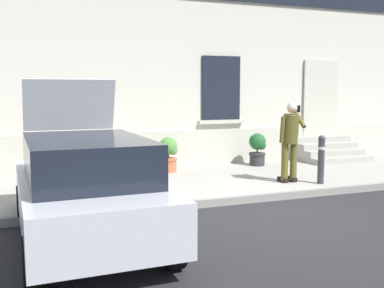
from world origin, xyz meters
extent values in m
plane|color=#232326|center=(0.00, 0.00, 0.00)|extent=(80.00, 80.00, 0.00)
cube|color=#99968E|center=(0.00, 2.80, 0.07)|extent=(24.00, 3.60, 0.15)
cube|color=gray|center=(0.00, 0.94, 0.07)|extent=(24.00, 0.12, 0.15)
cube|color=beige|center=(0.00, 5.30, 3.75)|extent=(24.00, 1.40, 7.50)
cube|color=#BCB7A8|center=(0.00, 4.58, 0.55)|extent=(24.00, 0.08, 1.10)
cube|color=#1E472D|center=(4.21, 4.57, 1.84)|extent=(1.00, 0.08, 2.10)
cube|color=#BCB7A8|center=(4.21, 4.55, 1.89)|extent=(1.16, 0.06, 2.24)
cube|color=black|center=(1.01, 4.57, 2.20)|extent=(1.10, 0.06, 1.70)
cube|color=#BCB7A8|center=(1.01, 4.54, 1.30)|extent=(1.30, 0.12, 0.10)
cube|color=#9E998E|center=(4.21, 3.48, 0.23)|extent=(1.87, 0.32, 0.16)
cube|color=#9E998E|center=(4.21, 3.80, 0.31)|extent=(1.87, 0.32, 0.32)
cube|color=#9E998E|center=(4.21, 4.12, 0.39)|extent=(1.87, 0.32, 0.48)
cube|color=#9E998E|center=(4.21, 4.44, 0.47)|extent=(1.87, 0.32, 0.64)
cube|color=#B7B7BF|center=(-3.27, -0.23, 0.62)|extent=(1.82, 4.03, 0.64)
cube|color=black|center=(-3.27, -0.38, 1.22)|extent=(1.58, 2.43, 0.56)
cube|color=black|center=(-3.31, 1.79, 0.40)|extent=(1.66, 0.13, 0.20)
cube|color=yellow|center=(-3.31, 1.79, 0.58)|extent=(0.52, 0.03, 0.12)
cube|color=#B21414|center=(-4.07, 1.77, 0.84)|extent=(0.16, 0.04, 0.18)
cube|color=#B21414|center=(-2.56, 1.79, 0.84)|extent=(0.16, 0.04, 0.18)
cube|color=#B7B7BF|center=(-3.30, 1.22, 1.90)|extent=(1.49, 0.39, 0.87)
cylinder|color=black|center=(-4.05, -1.64, 0.30)|extent=(0.21, 0.60, 0.60)
cylinder|color=black|center=(-2.46, -1.61, 0.30)|extent=(0.21, 0.60, 0.60)
cylinder|color=black|center=(-4.09, 1.16, 0.30)|extent=(0.21, 0.60, 0.60)
cylinder|color=black|center=(-2.50, 1.19, 0.30)|extent=(0.21, 0.60, 0.60)
cylinder|color=#333338|center=(1.89, 1.35, 0.62)|extent=(0.14, 0.14, 0.95)
sphere|color=#333338|center=(1.89, 1.35, 1.12)|extent=(0.15, 0.15, 0.15)
cylinder|color=silver|center=(1.89, 1.35, 0.92)|extent=(0.15, 0.15, 0.06)
cylinder|color=#514C1E|center=(1.24, 1.73, 0.60)|extent=(0.15, 0.15, 0.82)
cube|color=black|center=(1.24, 1.79, 0.20)|extent=(0.12, 0.28, 0.10)
cylinder|color=#514C1E|center=(1.46, 1.73, 0.60)|extent=(0.15, 0.15, 0.82)
cube|color=black|center=(1.46, 1.79, 0.20)|extent=(0.12, 0.28, 0.10)
cylinder|color=#514C1E|center=(1.35, 1.71, 1.32)|extent=(0.34, 0.39, 0.65)
sphere|color=tan|center=(1.35, 1.67, 1.77)|extent=(0.22, 0.22, 0.22)
sphere|color=silver|center=(1.35, 1.67, 1.80)|extent=(0.21, 0.21, 0.21)
cylinder|color=#514C1E|center=(1.13, 1.68, 1.31)|extent=(0.09, 0.14, 0.57)
cylinder|color=#514C1E|center=(1.55, 1.68, 1.53)|extent=(0.09, 0.44, 0.39)
cube|color=black|center=(1.50, 1.65, 1.75)|extent=(0.07, 0.02, 0.15)
cylinder|color=#606B38|center=(-3.22, 4.08, 0.32)|extent=(0.40, 0.40, 0.34)
cylinder|color=#606B38|center=(-3.22, 4.08, 0.46)|extent=(0.44, 0.44, 0.05)
cylinder|color=#47331E|center=(-3.22, 4.08, 0.61)|extent=(0.04, 0.04, 0.24)
sphere|color=#4C843D|center=(-3.22, 4.08, 0.79)|extent=(0.44, 0.44, 0.44)
sphere|color=#4C843D|center=(-3.12, 4.03, 0.69)|extent=(0.24, 0.24, 0.24)
cylinder|color=#B25B38|center=(-0.71, 3.90, 0.32)|extent=(0.40, 0.40, 0.34)
cylinder|color=#B25B38|center=(-0.71, 3.90, 0.46)|extent=(0.44, 0.44, 0.05)
cylinder|color=#47331E|center=(-0.71, 3.90, 0.61)|extent=(0.04, 0.04, 0.24)
sphere|color=#4C843D|center=(-0.71, 3.90, 0.79)|extent=(0.44, 0.44, 0.44)
sphere|color=#4C843D|center=(-0.61, 3.85, 0.69)|extent=(0.24, 0.24, 0.24)
cylinder|color=#2D2D30|center=(1.80, 3.96, 0.32)|extent=(0.40, 0.40, 0.34)
cylinder|color=#2D2D30|center=(1.80, 3.96, 0.46)|extent=(0.44, 0.44, 0.05)
cylinder|color=#47331E|center=(1.80, 3.96, 0.61)|extent=(0.04, 0.04, 0.24)
sphere|color=#1E5628|center=(1.80, 3.96, 0.79)|extent=(0.44, 0.44, 0.44)
sphere|color=#1E5628|center=(1.90, 3.91, 0.69)|extent=(0.24, 0.24, 0.24)
camera|label=1|loc=(-4.13, -6.64, 2.14)|focal=42.68mm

